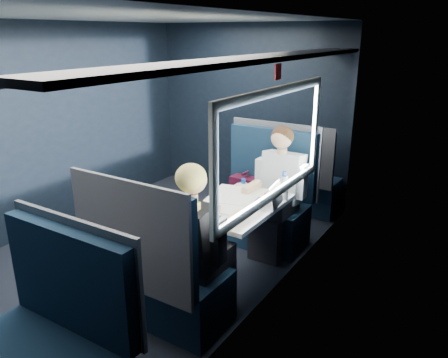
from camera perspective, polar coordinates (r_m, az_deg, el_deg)
The scene contains 13 objects.
ground at distance 4.71m, azimuth -9.45°, elevation -9.21°, with size 2.80×4.20×0.01m, color black.
room_shell at distance 4.21m, azimuth -10.28°, elevation 8.84°, with size 3.00×4.40×2.40m.
table at distance 3.86m, azimuth 1.67°, elevation -4.37°, with size 0.62×1.00×0.74m.
seat_bay_near at distance 4.75m, azimuth 5.01°, elevation -3.09°, with size 1.04×0.62×1.26m.
seat_bay_far at distance 3.44m, azimuth -8.68°, elevation -12.36°, with size 1.04×0.62×1.26m.
seat_row_front at distance 5.54m, azimuth 9.46°, elevation -0.19°, with size 1.04×0.51×1.16m.
seat_row_back at distance 2.94m, azimuth -21.10°, elevation -19.69°, with size 1.04×0.51×1.16m.
man at distance 4.39m, azimuth 7.06°, elevation -0.84°, with size 0.53×0.56×1.32m.
woman at distance 3.26m, azimuth -3.65°, elevation -7.67°, with size 0.53×0.56×1.32m.
papers at distance 3.94m, azimuth 1.26°, elevation -2.63°, with size 0.48×0.70×0.01m, color white.
laptop at distance 3.78m, azimuth 6.05°, elevation -2.75°, with size 0.26×0.32×0.22m.
bottle_small at distance 4.03m, azimuth 7.82°, elevation -0.80°, with size 0.07×0.07×0.23m.
cup at distance 3.97m, azimuth 7.85°, elevation -1.98°, with size 0.07×0.07×0.09m, color white.
Camera 1 is at (2.82, -3.07, 2.17)m, focal length 35.00 mm.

